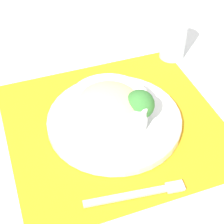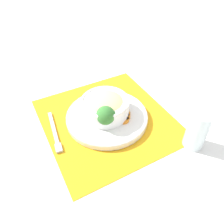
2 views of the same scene
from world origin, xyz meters
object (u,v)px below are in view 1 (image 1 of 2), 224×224
at_px(bowl, 109,107).
at_px(water_glass, 173,38).
at_px(broccoli_floret, 140,105).
at_px(fork, 145,193).

height_order(bowl, water_glass, water_glass).
relative_size(bowl, water_glass, 1.27).
distance_m(broccoli_floret, water_glass, 0.28).
bearing_deg(water_glass, bowl, -51.05).
xyz_separation_m(bowl, broccoli_floret, (0.02, 0.06, 0.01)).
bearing_deg(water_glass, broccoli_floret, -39.72).
relative_size(water_glass, fork, 0.70).
relative_size(broccoli_floret, water_glass, 0.60).
height_order(water_glass, fork, water_glass).
distance_m(water_glass, fork, 0.44).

